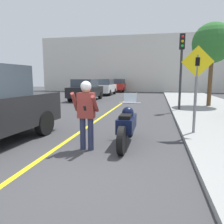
% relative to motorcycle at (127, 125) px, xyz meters
% --- Properties ---
extents(ground_plane, '(80.00, 80.00, 0.00)m').
position_rel_motorcycle_xyz_m(ground_plane, '(-1.07, -2.29, -0.52)').
color(ground_plane, '#38383A').
extents(road_center_line, '(0.12, 36.00, 0.01)m').
position_rel_motorcycle_xyz_m(road_center_line, '(-1.67, 3.71, -0.51)').
color(road_center_line, yellow).
rests_on(road_center_line, ground).
extents(building_backdrop, '(28.00, 1.20, 7.24)m').
position_rel_motorcycle_xyz_m(building_backdrop, '(-1.07, 23.71, 3.10)').
color(building_backdrop, beige).
rests_on(building_backdrop, ground).
extents(motorcycle, '(0.62, 2.38, 1.32)m').
position_rel_motorcycle_xyz_m(motorcycle, '(0.00, 0.00, 0.00)').
color(motorcycle, black).
rests_on(motorcycle, ground).
extents(person_biker, '(0.59, 0.46, 1.68)m').
position_rel_motorcycle_xyz_m(person_biker, '(-0.89, -0.71, 0.50)').
color(person_biker, '#282D4C').
rests_on(person_biker, ground).
extents(crossing_sign, '(0.91, 0.08, 2.54)m').
position_rel_motorcycle_xyz_m(crossing_sign, '(1.87, 1.14, 1.13)').
color(crossing_sign, slate).
rests_on(crossing_sign, sidewalk_curb).
extents(traffic_light, '(0.26, 0.30, 3.83)m').
position_rel_motorcycle_xyz_m(traffic_light, '(1.92, 6.22, 2.26)').
color(traffic_light, '#2D2D30').
rests_on(traffic_light, sidewalk_curb).
extents(street_tree, '(2.30, 2.30, 4.79)m').
position_rel_motorcycle_xyz_m(street_tree, '(3.80, 8.28, 3.22)').
color(street_tree, brown).
rests_on(street_tree, sidewalk_curb).
extents(parked_car_black, '(1.88, 4.20, 1.68)m').
position_rel_motorcycle_xyz_m(parked_car_black, '(-4.83, 11.05, 0.34)').
color(parked_car_black, black).
rests_on(parked_car_black, ground).
extents(parked_car_white, '(1.88, 4.20, 1.68)m').
position_rel_motorcycle_xyz_m(parked_car_white, '(-4.75, 17.04, 0.34)').
color(parked_car_white, black).
rests_on(parked_car_white, ground).
extents(parked_car_red, '(1.88, 4.20, 1.68)m').
position_rel_motorcycle_xyz_m(parked_car_red, '(-4.26, 22.67, 0.34)').
color(parked_car_red, black).
rests_on(parked_car_red, ground).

